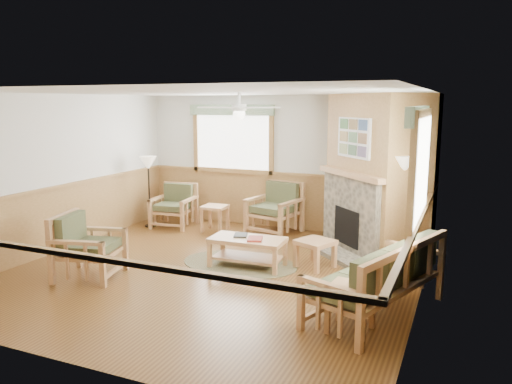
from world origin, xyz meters
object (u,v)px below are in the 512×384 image
at_px(end_table_chairs, 215,218).
at_px(floor_lamp_right, 400,211).
at_px(armchair_back_right, 274,208).
at_px(floor_lamp_left, 149,192).
at_px(armchair_back_left, 174,206).
at_px(end_table_sofa, 350,308).
at_px(sofa, 376,277).
at_px(coffee_table, 247,252).
at_px(footstool, 315,254).
at_px(armchair_left, 89,246).

height_order(end_table_chairs, floor_lamp_right, floor_lamp_right).
relative_size(armchair_back_right, floor_lamp_right, 0.56).
relative_size(armchair_back_right, floor_lamp_left, 0.67).
distance_m(armchair_back_left, end_table_sofa, 5.59).
bearing_deg(sofa, coffee_table, -94.89).
height_order(coffee_table, floor_lamp_left, floor_lamp_left).
bearing_deg(sofa, footstool, -119.56).
height_order(armchair_left, end_table_chairs, armchair_left).
relative_size(armchair_back_right, end_table_sofa, 1.86).
distance_m(armchair_back_left, armchair_back_right, 2.14).
bearing_deg(coffee_table, end_table_chairs, 128.51).
xyz_separation_m(sofa, armchair_left, (-4.12, -0.33, 0.01)).
bearing_deg(footstool, armchair_back_left, 158.05).
distance_m(sofa, end_table_chairs, 4.59).
xyz_separation_m(armchair_left, end_table_sofa, (3.94, -0.25, -0.21)).
height_order(sofa, armchair_back_right, armchair_back_right).
bearing_deg(end_table_chairs, armchair_left, -98.30).
xyz_separation_m(sofa, end_table_chairs, (-3.67, 2.75, -0.21)).
height_order(sofa, end_table_chairs, sofa).
bearing_deg(armchair_back_right, floor_lamp_right, -12.39).
bearing_deg(footstool, floor_lamp_right, 26.49).
bearing_deg(armchair_left, floor_lamp_right, -74.99).
bearing_deg(armchair_left, end_table_chairs, -22.54).
distance_m(armchair_back_left, floor_lamp_left, 0.58).
bearing_deg(floor_lamp_left, floor_lamp_right, -6.79).
bearing_deg(footstool, end_table_chairs, 151.22).
distance_m(sofa, armchair_back_right, 4.03).
bearing_deg(coffee_table, footstool, 18.54).
bearing_deg(armchair_back_right, footstool, -40.01).
bearing_deg(armchair_left, sofa, -99.59).
distance_m(sofa, armchair_back_left, 5.41).
bearing_deg(end_table_chairs, floor_lamp_left, -173.12).
distance_m(coffee_table, floor_lamp_left, 3.36).
bearing_deg(armchair_back_right, end_table_sofa, -45.49).
bearing_deg(sofa, end_table_sofa, 2.91).
relative_size(end_table_chairs, end_table_sofa, 0.99).
distance_m(armchair_back_left, footstool, 3.74).
bearing_deg(armchair_back_left, floor_lamp_left, -162.24).
height_order(sofa, footstool, sofa).
distance_m(armchair_back_right, armchair_left, 3.81).
relative_size(armchair_back_left, armchair_back_right, 0.88).
xyz_separation_m(sofa, coffee_table, (-2.17, 1.01, -0.24)).
distance_m(end_table_chairs, floor_lamp_left, 1.52).
bearing_deg(end_table_chairs, coffee_table, -49.28).
relative_size(sofa, armchair_back_left, 2.33).
height_order(sofa, floor_lamp_right, floor_lamp_right).
xyz_separation_m(armchair_back_right, coffee_table, (0.37, -2.12, -0.26)).
bearing_deg(footstool, armchair_left, -149.69).
xyz_separation_m(coffee_table, floor_lamp_right, (2.17, 0.96, 0.65)).
height_order(end_table_chairs, floor_lamp_left, floor_lamp_left).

